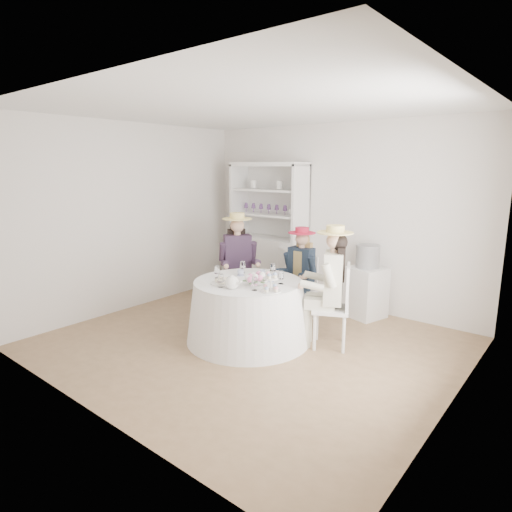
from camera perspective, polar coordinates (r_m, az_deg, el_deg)
The scene contains 23 objects.
ground at distance 5.24m, azimuth -0.70°, elevation -11.48°, with size 4.50×4.50×0.00m, color brown.
ceiling at distance 4.86m, azimuth -0.79°, elevation 19.23°, with size 4.50×4.50×0.00m, color white.
wall_back at distance 6.52m, azimuth 10.59°, elevation 5.25°, with size 4.50×4.50×0.00m, color silver.
wall_front at distance 3.59m, azimuth -21.57°, elevation -0.66°, with size 4.50×4.50×0.00m, color silver.
wall_left at distance 6.53m, azimuth -16.19°, elevation 4.99°, with size 4.50×4.50×0.00m, color silver.
wall_right at distance 3.87m, azimuth 25.89°, elevation -0.18°, with size 4.50×4.50×0.00m, color silver.
tea_table at distance 5.20m, azimuth -1.03°, elevation -7.31°, with size 1.49×1.49×0.74m.
hutch at distance 6.99m, azimuth 1.78°, elevation 1.00°, with size 1.32×0.61×2.14m.
side_table at distance 6.19m, azimuth 14.43°, elevation -4.70°, with size 0.45×0.45×0.71m, color silver.
hatbox at distance 6.07m, azimuth 14.68°, elevation -0.04°, with size 0.32×0.32×0.32m, color black.
guest_left at distance 6.01m, azimuth -2.44°, elevation -0.26°, with size 0.62×0.60×1.45m.
guest_mid at distance 5.79m, azimuth 5.94°, elevation -1.68°, with size 0.46×0.48×1.29m.
guest_right at distance 4.96m, azimuth 10.00°, elevation -3.12°, with size 0.61×0.55×1.44m.
spare_chair at distance 6.56m, azimuth 4.27°, elevation -2.40°, with size 0.50×0.50×0.87m.
teacup_a at distance 5.32m, azimuth -2.06°, elevation -2.30°, with size 0.08×0.08×0.07m, color white.
teacup_b at distance 5.33m, azimuth 0.87°, elevation -2.29°, with size 0.07×0.07×0.06m, color white.
teacup_c at distance 5.07m, azimuth 1.88°, elevation -3.00°, with size 0.09×0.09×0.07m, color white.
flower_bowl at distance 4.93m, azimuth 0.41°, elevation -3.56°, with size 0.20×0.20×0.05m, color white.
flower_arrangement at distance 4.88m, azimuth -0.15°, elevation -2.87°, with size 0.20×0.20×0.07m.
table_teapot at distance 4.76m, azimuth -3.20°, elevation -3.55°, with size 0.22×0.16×0.17m.
sandwich_plate at distance 4.98m, azimuth -4.42°, elevation -3.52°, with size 0.29×0.29×0.06m.
cupcake_stand at distance 4.64m, azimuth 1.97°, elevation -3.86°, with size 0.22×0.22×0.21m.
stemware_set at distance 5.07m, azimuth -1.05°, elevation -2.52°, with size 0.83×0.87×0.15m.
Camera 1 is at (3.07, -3.71, 2.07)m, focal length 30.00 mm.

